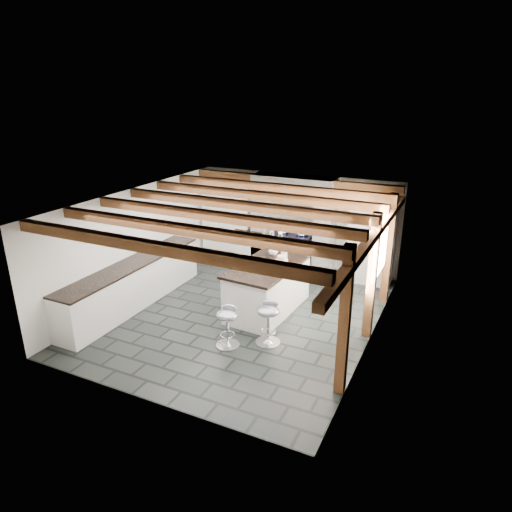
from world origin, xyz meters
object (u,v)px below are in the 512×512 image
at_px(range_cooker, 292,251).
at_px(bar_stool_far, 227,321).
at_px(kitchen_island, 268,287).
at_px(bar_stool_near, 268,317).

xyz_separation_m(range_cooker, bar_stool_far, (0.32, -3.87, 0.01)).
distance_m(kitchen_island, bar_stool_far, 1.55).
distance_m(range_cooker, kitchen_island, 2.36).
xyz_separation_m(bar_stool_near, bar_stool_far, (-0.60, -0.38, -0.03)).
bearing_deg(bar_stool_near, range_cooker, 87.58).
height_order(bar_stool_near, bar_stool_far, bar_stool_near).
distance_m(bar_stool_near, bar_stool_far, 0.71).
bearing_deg(bar_stool_near, bar_stool_far, -164.67).
xyz_separation_m(kitchen_island, bar_stool_near, (0.52, -1.17, -0.01)).
bearing_deg(bar_stool_far, kitchen_island, 80.40).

